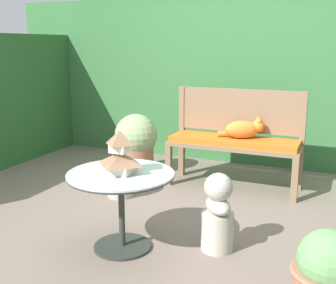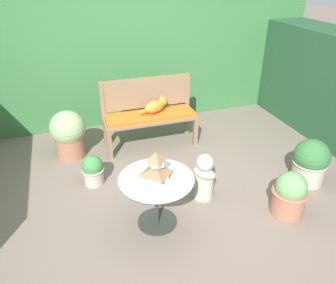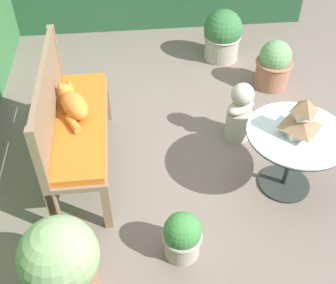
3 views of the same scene
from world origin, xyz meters
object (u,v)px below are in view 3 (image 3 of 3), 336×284
garden_bench (80,127)px  pagoda_birdhouse (302,119)px  patio_table (295,145)px  potted_plant_hedge_corner (223,35)px  potted_plant_bench_left (182,236)px  potted_plant_table_far (274,65)px  garden_bust (240,113)px  potted_plant_bench_right (61,264)px  cat (73,104)px

garden_bench → pagoda_birdhouse: pagoda_birdhouse is taller
patio_table → potted_plant_hedge_corner: bearing=3.6°
potted_plant_bench_left → garden_bench: bearing=36.7°
potted_plant_bench_left → potted_plant_hedge_corner: bearing=-17.5°
potted_plant_bench_left → potted_plant_hedge_corner: potted_plant_hedge_corner is taller
pagoda_birdhouse → potted_plant_table_far: 1.49m
garden_bust → potted_plant_bench_right: bearing=-169.2°
garden_bench → potted_plant_bench_right: size_ratio=1.97×
pagoda_birdhouse → potted_plant_hedge_corner: size_ratio=0.52×
pagoda_birdhouse → potted_plant_hedge_corner: bearing=3.6°
patio_table → potted_plant_bench_right: (-0.77, 1.69, -0.10)m
cat → garden_bust: size_ratio=0.81×
potted_plant_bench_left → potted_plant_table_far: size_ratio=0.75×
garden_bench → pagoda_birdhouse: 1.68m
garden_bench → potted_plant_hedge_corner: (1.60, -1.49, -0.15)m
cat → potted_plant_table_far: 2.18m
pagoda_birdhouse → potted_plant_bench_left: (-0.54, 0.92, -0.50)m
garden_bust → potted_plant_bench_left: bearing=-153.2°
garden_bench → patio_table: bearing=-103.4°
patio_table → potted_plant_bench_left: patio_table is taller
cat → potted_plant_bench_right: 1.27m
garden_bench → cat: size_ratio=2.87×
potted_plant_bench_left → potted_plant_table_far: (1.93, -1.21, 0.06)m
patio_table → potted_plant_hedge_corner: size_ratio=1.30×
garden_bench → cat: bearing=21.8°
potted_plant_bench_right → potted_plant_hedge_corner: bearing=-29.6°
garden_bust → potted_plant_bench_right: size_ratio=0.84×
potted_plant_hedge_corner → patio_table: bearing=-176.4°
potted_plant_hedge_corner → potted_plant_bench_right: bearing=150.4°
patio_table → cat: bearing=74.0°
potted_plant_table_far → garden_bench: bearing=117.9°
patio_table → pagoda_birdhouse: bearing=0.0°
pagoda_birdhouse → potted_plant_bench_right: size_ratio=0.45×
pagoda_birdhouse → potted_plant_bench_right: (-0.77, 1.69, -0.34)m
potted_plant_table_far → garden_bust: bearing=144.5°
potted_plant_hedge_corner → potted_plant_table_far: size_ratio=1.13×
garden_bench → potted_plant_bench_left: size_ratio=3.48×
cat → potted_plant_bench_left: bearing=-170.2°
garden_bench → potted_plant_bench_left: garden_bench is taller
patio_table → potted_plant_bench_left: size_ratio=1.97×
potted_plant_bench_left → potted_plant_hedge_corner: size_ratio=0.66×
patio_table → potted_plant_bench_right: 1.86m
potted_plant_bench_right → potted_plant_table_far: size_ratio=1.32×
potted_plant_hedge_corner → pagoda_birdhouse: bearing=-176.4°
garden_bench → garden_bust: 1.40m
potted_plant_bench_right → potted_plant_table_far: bearing=-42.6°
potted_plant_table_far → potted_plant_hedge_corner: bearing=35.1°
potted_plant_bench_right → pagoda_birdhouse: bearing=-65.6°
pagoda_birdhouse → potted_plant_hedge_corner: pagoda_birdhouse is taller
potted_plant_bench_left → cat: bearing=35.6°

